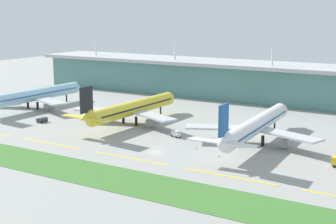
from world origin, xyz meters
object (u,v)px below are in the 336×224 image
(baggage_cart, at_px, (176,134))
(airliner_near_middle, at_px, (132,108))
(pushback_tug, at_px, (42,120))
(safety_cone_left_wingtip, at_px, (276,166))
(safety_cone_right_wingtip, at_px, (196,148))
(airliner_far_middle, at_px, (256,126))
(airliner_nearest, at_px, (34,95))
(safety_cone_nose_front, at_px, (219,156))

(baggage_cart, bearing_deg, airliner_near_middle, 159.97)
(baggage_cart, relative_size, pushback_tug, 0.88)
(safety_cone_left_wingtip, bearing_deg, safety_cone_right_wingtip, 170.67)
(airliner_far_middle, bearing_deg, airliner_near_middle, 176.42)
(airliner_far_middle, bearing_deg, airliner_nearest, 176.57)
(airliner_near_middle, relative_size, airliner_far_middle, 0.93)
(safety_cone_nose_front, distance_m, safety_cone_right_wingtip, 11.48)
(airliner_near_middle, height_order, safety_cone_nose_front, airliner_near_middle)
(airliner_nearest, height_order, safety_cone_nose_front, airliner_nearest)
(airliner_near_middle, distance_m, baggage_cart, 29.07)
(airliner_nearest, bearing_deg, airliner_near_middle, -3.28)
(airliner_near_middle, bearing_deg, safety_cone_left_wingtip, -19.67)
(safety_cone_left_wingtip, xyz_separation_m, safety_cone_nose_front, (-19.09, 0.50, 0.00))
(airliner_near_middle, bearing_deg, safety_cone_nose_front, -25.64)
(baggage_cart, height_order, pushback_tug, baggage_cart)
(airliner_nearest, height_order, safety_cone_left_wingtip, airliner_nearest)
(airliner_near_middle, xyz_separation_m, airliner_far_middle, (55.14, -3.45, 0.00))
(airliner_near_middle, bearing_deg, airliner_nearest, 176.72)
(airliner_near_middle, height_order, safety_cone_left_wingtip, airliner_near_middle)
(airliner_far_middle, distance_m, safety_cone_right_wingtip, 22.87)
(airliner_far_middle, distance_m, pushback_tug, 90.01)
(safety_cone_left_wingtip, bearing_deg, airliner_near_middle, 160.33)
(safety_cone_right_wingtip, bearing_deg, pushback_tug, 177.43)
(airliner_nearest, xyz_separation_m, baggage_cart, (85.92, -13.18, -5.19))
(pushback_tug, distance_m, safety_cone_left_wingtip, 104.78)
(pushback_tug, xyz_separation_m, safety_cone_right_wingtip, (74.75, -3.35, -0.75))
(airliner_nearest, height_order, airliner_near_middle, same)
(airliner_far_middle, xyz_separation_m, safety_cone_right_wingtip, (-14.06, -16.98, -6.11))
(baggage_cart, relative_size, safety_cone_right_wingtip, 5.72)
(pushback_tug, xyz_separation_m, safety_cone_left_wingtip, (104.46, -8.24, -0.75))
(airliner_nearest, xyz_separation_m, safety_cone_nose_front, (110.75, -28.20, -6.10))
(baggage_cart, bearing_deg, pushback_tug, -173.14)
(airliner_near_middle, height_order, airliner_far_middle, same)
(pushback_tug, height_order, safety_cone_left_wingtip, pushback_tug)
(baggage_cart, height_order, safety_cone_left_wingtip, baggage_cart)
(pushback_tug, bearing_deg, safety_cone_right_wingtip, -2.57)
(safety_cone_right_wingtip, bearing_deg, airliner_nearest, 166.62)
(airliner_near_middle, xyz_separation_m, safety_cone_left_wingtip, (70.79, -25.31, -6.10))
(airliner_nearest, relative_size, pushback_tug, 14.13)
(baggage_cart, xyz_separation_m, safety_cone_nose_front, (24.83, -15.02, -0.91))
(airliner_near_middle, xyz_separation_m, safety_cone_nose_front, (51.70, -24.81, -6.10))
(airliner_nearest, height_order, safety_cone_right_wingtip, airliner_nearest)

